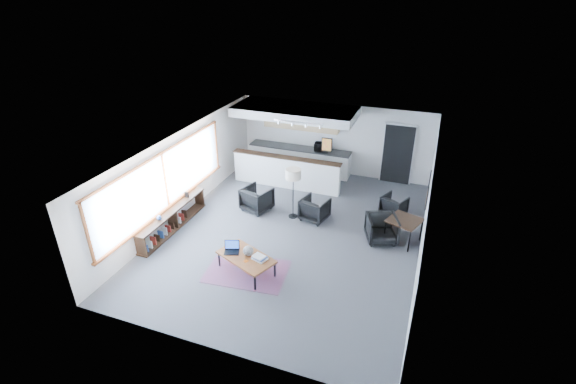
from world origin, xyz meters
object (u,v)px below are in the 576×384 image
(armchair_right, at_px, (315,208))
(dining_chair_far, at_px, (394,206))
(ceramic_pot, at_px, (248,251))
(laptop, at_px, (232,248))
(book_stack, at_px, (260,258))
(dining_table, at_px, (404,222))
(dining_chair_near, at_px, (382,230))
(coffee_table, at_px, (246,257))
(floor_lamp, at_px, (293,176))
(microwave, at_px, (322,146))
(armchair_left, at_px, (257,198))

(armchair_right, distance_m, dining_chair_far, 2.47)
(ceramic_pot, distance_m, armchair_right, 3.06)
(laptop, distance_m, book_stack, 0.79)
(book_stack, height_order, armchair_right, armchair_right)
(dining_table, xyz_separation_m, dining_chair_near, (-0.56, -0.16, -0.28))
(armchair_right, height_order, dining_chair_far, armchair_right)
(coffee_table, distance_m, floor_lamp, 3.08)
(coffee_table, relative_size, dining_table, 1.54)
(armchair_right, relative_size, dining_chair_far, 1.31)
(book_stack, bearing_deg, laptop, 173.67)
(floor_lamp, xyz_separation_m, dining_chair_near, (2.72, -0.38, -1.03))
(microwave, bearing_deg, book_stack, -93.35)
(laptop, relative_size, ceramic_pot, 1.74)
(dining_chair_near, distance_m, microwave, 4.67)
(floor_lamp, bearing_deg, book_stack, -86.48)
(laptop, distance_m, ceramic_pot, 0.47)
(armchair_right, bearing_deg, dining_table, -173.30)
(dining_table, bearing_deg, microwave, 133.73)
(floor_lamp, distance_m, dining_table, 3.38)
(coffee_table, height_order, ceramic_pot, ceramic_pot)
(book_stack, distance_m, dining_chair_near, 3.60)
(armchair_left, relative_size, dining_chair_far, 1.41)
(laptop, bearing_deg, dining_chair_far, 29.54)
(armchair_right, height_order, floor_lamp, floor_lamp)
(armchair_right, bearing_deg, laptop, 79.68)
(coffee_table, height_order, dining_chair_far, dining_chair_far)
(microwave, bearing_deg, armchair_right, -82.84)
(floor_lamp, height_order, dining_chair_far, floor_lamp)
(dining_chair_far, bearing_deg, laptop, 72.95)
(armchair_left, bearing_deg, coffee_table, 126.25)
(laptop, xyz_separation_m, book_stack, (0.79, -0.09, -0.03))
(dining_chair_near, bearing_deg, microwave, 105.78)
(laptop, xyz_separation_m, armchair_right, (1.27, 2.92, -0.16))
(ceramic_pot, relative_size, book_stack, 0.64)
(floor_lamp, bearing_deg, laptop, -102.05)
(armchair_right, xyz_separation_m, dining_table, (2.62, -0.30, 0.24))
(armchair_right, xyz_separation_m, microwave, (-0.73, 3.21, 0.73))
(coffee_table, height_order, laptop, laptop)
(coffee_table, xyz_separation_m, microwave, (0.11, 6.22, 0.68))
(ceramic_pot, height_order, dining_chair_far, ceramic_pot)
(dining_table, distance_m, dining_chair_near, 0.64)
(microwave, bearing_deg, floor_lamp, -94.43)
(floor_lamp, xyz_separation_m, microwave, (-0.07, 3.29, -0.27))
(ceramic_pot, height_order, armchair_left, armchair_left)
(coffee_table, height_order, armchair_right, armchair_right)
(ceramic_pot, height_order, floor_lamp, floor_lamp)
(microwave, bearing_deg, ceramic_pot, -96.34)
(armchair_right, distance_m, floor_lamp, 1.20)
(ceramic_pot, bearing_deg, microwave, 89.33)
(ceramic_pot, xyz_separation_m, floor_lamp, (0.14, 2.87, 0.79))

